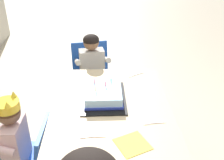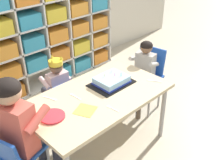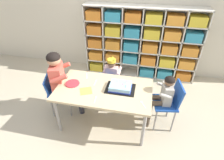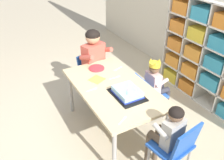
{
  "view_description": "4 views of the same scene",
  "coord_description": "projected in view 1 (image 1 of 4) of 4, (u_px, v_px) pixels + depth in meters",
  "views": [
    {
      "loc": [
        -1.28,
        0.05,
        1.61
      ],
      "look_at": [
        0.18,
        -0.01,
        0.8
      ],
      "focal_mm": 43.47,
      "sensor_mm": 36.0,
      "label": 1
    },
    {
      "loc": [
        -1.34,
        -1.51,
        1.96
      ],
      "look_at": [
        0.16,
        -0.02,
        0.73
      ],
      "focal_mm": 43.89,
      "sensor_mm": 36.0,
      "label": 2
    },
    {
      "loc": [
        0.5,
        -1.82,
        2.1
      ],
      "look_at": [
        0.11,
        0.03,
        0.77
      ],
      "focal_mm": 28.16,
      "sensor_mm": 36.0,
      "label": 3
    },
    {
      "loc": [
        1.97,
        -1.1,
        2.1
      ],
      "look_at": [
        0.06,
        -0.05,
        0.77
      ],
      "focal_mm": 38.61,
      "sensor_mm": 36.0,
      "label": 4
    }
  ],
  "objects": [
    {
      "name": "fork_scattered_mid_table",
      "position": [
        91.0,
        137.0,
        1.45
      ],
      "size": [
        0.02,
        0.14,
        0.0
      ],
      "rotation": [
        0.0,
        0.0,
        4.73
      ],
      "color": "white",
      "rests_on": "activity_table"
    },
    {
      "name": "classroom_chair_guest_side",
      "position": [
        92.0,
        75.0,
        2.46
      ],
      "size": [
        0.38,
        0.4,
        0.73
      ],
      "rotation": [
        0.0,
        0.0,
        -1.41
      ],
      "color": "#1E4CA8",
      "rests_on": "ground"
    },
    {
      "name": "classroom_chair_blue",
      "position": [
        29.0,
        158.0,
        1.69
      ],
      "size": [
        0.35,
        0.35,
        0.61
      ],
      "rotation": [
        0.0,
        0.0,
        3.1
      ],
      "color": "blue",
      "rests_on": "ground"
    },
    {
      "name": "birthday_cake_on_tray",
      "position": [
        104.0,
        94.0,
        1.77
      ],
      "size": [
        0.39,
        0.29,
        0.11
      ],
      "color": "black",
      "rests_on": "activity_table"
    },
    {
      "name": "guest_at_table_side",
      "position": [
        93.0,
        70.0,
        2.32
      ],
      "size": [
        0.32,
        0.32,
        0.86
      ],
      "rotation": [
        0.0,
        0.0,
        -1.41
      ],
      "color": "#B2ADA3",
      "rests_on": "ground"
    },
    {
      "name": "fork_near_cake_tray",
      "position": [
        153.0,
        123.0,
        1.55
      ],
      "size": [
        0.02,
        0.13,
        0.0
      ],
      "rotation": [
        0.0,
        0.0,
        4.79
      ],
      "color": "white",
      "rests_on": "activity_table"
    },
    {
      "name": "paper_napkin_square",
      "position": [
        132.0,
        144.0,
        1.4
      ],
      "size": [
        0.21,
        0.21,
        0.0
      ],
      "primitive_type": "cube",
      "rotation": [
        0.0,
        0.0,
        0.43
      ],
      "color": "#F4DB4C",
      "rests_on": "activity_table"
    },
    {
      "name": "fork_by_napkin",
      "position": [
        135.0,
        75.0,
        2.07
      ],
      "size": [
        0.08,
        0.12,
        0.0
      ],
      "rotation": [
        0.0,
        0.0,
        5.22
      ],
      "color": "white",
      "rests_on": "activity_table"
    },
    {
      "name": "activity_table",
      "position": [
        112.0,
        126.0,
        1.62
      ],
      "size": [
        1.3,
        0.75,
        0.64
      ],
      "color": "#D1B789",
      "rests_on": "ground"
    },
    {
      "name": "child_with_crown",
      "position": [
        8.0,
        140.0,
        1.62
      ],
      "size": [
        0.3,
        0.31,
        0.82
      ],
      "rotation": [
        0.0,
        0.0,
        3.1
      ],
      "color": "beige",
      "rests_on": "ground"
    }
  ]
}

